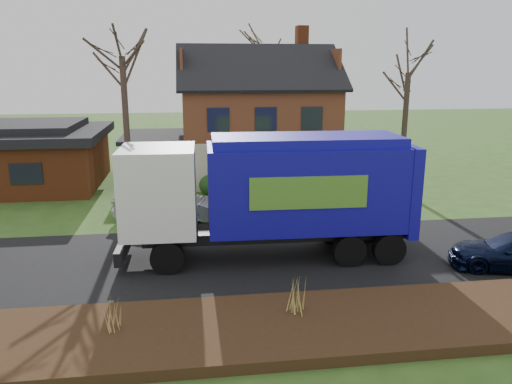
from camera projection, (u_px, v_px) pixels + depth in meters
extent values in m
plane|color=#2E511B|center=(254.00, 258.00, 18.25)|extent=(120.00, 120.00, 0.00)
cube|color=black|center=(254.00, 258.00, 18.25)|extent=(80.00, 7.00, 0.02)
cube|color=black|center=(279.00, 327.00, 13.13)|extent=(80.00, 3.50, 0.30)
cube|color=beige|center=(256.00, 155.00, 31.63)|extent=(9.00, 7.50, 2.70)
cube|color=#562A18|center=(256.00, 111.00, 30.95)|extent=(9.00, 7.50, 2.80)
cube|color=brown|center=(302.00, 39.00, 31.23)|extent=(0.70, 0.90, 1.60)
cube|color=beige|center=(157.00, 159.00, 30.36)|extent=(3.50, 5.50, 2.60)
cube|color=black|center=(156.00, 136.00, 30.01)|extent=(3.90, 5.90, 0.24)
cube|color=brown|center=(19.00, 163.00, 28.85)|extent=(9.00, 7.50, 2.80)
cube|color=black|center=(16.00, 134.00, 28.44)|extent=(9.80, 8.20, 0.50)
cube|color=black|center=(15.00, 126.00, 28.33)|extent=(7.00, 6.00, 0.40)
cylinder|color=black|center=(167.00, 258.00, 16.77)|extent=(1.16, 0.42, 1.15)
cylinder|color=black|center=(171.00, 235.00, 19.01)|extent=(1.16, 0.42, 1.15)
cylinder|color=black|center=(349.00, 250.00, 17.43)|extent=(1.16, 0.42, 1.15)
cylinder|color=black|center=(332.00, 229.00, 19.66)|extent=(1.16, 0.42, 1.15)
cylinder|color=black|center=(389.00, 249.00, 17.58)|extent=(1.16, 0.42, 1.15)
cylinder|color=black|center=(368.00, 228.00, 19.81)|extent=(1.16, 0.42, 1.15)
cube|color=black|center=(276.00, 232.00, 18.20)|extent=(9.52, 1.57, 0.39)
cube|color=white|center=(159.00, 190.00, 17.35)|extent=(2.61, 2.82, 2.98)
cube|color=black|center=(123.00, 186.00, 17.18)|extent=(0.15, 2.43, 0.99)
cube|color=black|center=(124.00, 246.00, 17.72)|extent=(0.35, 2.76, 0.50)
cube|color=#110C91|center=(305.00, 186.00, 17.89)|extent=(7.02, 2.94, 2.98)
cube|color=#110C91|center=(306.00, 140.00, 17.48)|extent=(6.68, 2.60, 0.33)
cube|color=#110C91|center=(401.00, 187.00, 18.29)|extent=(0.46, 2.82, 3.20)
cube|color=#4F862C|center=(309.00, 193.00, 16.50)|extent=(3.97, 0.15, 1.10)
cube|color=#4F862C|center=(294.00, 175.00, 19.20)|extent=(3.97, 0.15, 1.10)
imported|color=#9C9EA3|center=(166.00, 204.00, 22.61)|extent=(4.80, 2.56, 1.50)
cylinder|color=#3D2D24|center=(127.00, 133.00, 24.49)|extent=(0.30, 0.30, 7.29)
cylinder|color=#3B2D23|center=(404.00, 134.00, 27.13)|extent=(0.30, 0.30, 6.50)
cylinder|color=#443828|center=(265.00, 105.00, 39.03)|extent=(0.30, 0.30, 7.76)
cone|color=tan|center=(113.00, 314.00, 12.63)|extent=(0.04, 0.04, 0.87)
cone|color=tan|center=(107.00, 314.00, 12.61)|extent=(0.04, 0.04, 0.87)
cone|color=tan|center=(119.00, 314.00, 12.65)|extent=(0.04, 0.04, 0.87)
cone|color=tan|center=(113.00, 312.00, 12.74)|extent=(0.04, 0.04, 0.87)
cone|color=tan|center=(112.00, 316.00, 12.52)|extent=(0.04, 0.04, 0.87)
cone|color=tan|center=(297.00, 296.00, 13.48)|extent=(0.04, 0.04, 1.01)
cone|color=tan|center=(291.00, 296.00, 13.46)|extent=(0.04, 0.04, 1.01)
cone|color=tan|center=(303.00, 295.00, 13.51)|extent=(0.04, 0.04, 1.01)
cone|color=tan|center=(296.00, 293.00, 13.61)|extent=(0.04, 0.04, 1.01)
cone|color=tan|center=(298.00, 298.00, 13.36)|extent=(0.04, 0.04, 1.01)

